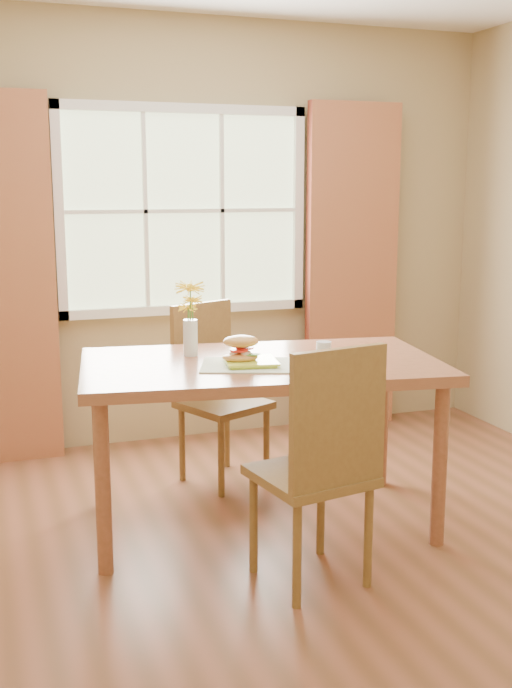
{
  "coord_description": "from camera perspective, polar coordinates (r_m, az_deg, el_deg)",
  "views": [
    {
      "loc": [
        -1.28,
        -3.17,
        1.66
      ],
      "look_at": [
        -0.05,
        0.34,
        0.93
      ],
      "focal_mm": 42.0,
      "sensor_mm": 36.0,
      "label": 1
    }
  ],
  "objects": [
    {
      "name": "croissant_sandwich",
      "position": [
        3.75,
        -1.09,
        -0.36
      ],
      "size": [
        0.19,
        0.15,
        0.13
      ],
      "rotation": [
        0.0,
        0.0,
        -0.22
      ],
      "color": "#D38148",
      "rests_on": "plate"
    },
    {
      "name": "plate",
      "position": [
        3.77,
        -0.38,
        -1.34
      ],
      "size": [
        0.27,
        0.27,
        0.01
      ],
      "primitive_type": "cube",
      "rotation": [
        0.0,
        0.0,
        -0.17
      ],
      "color": "#C7DE37",
      "rests_on": "placemat"
    },
    {
      "name": "chair_far",
      "position": [
        4.57,
        -3.03,
        -2.85
      ],
      "size": [
        0.55,
        0.55,
        1.01
      ],
      "rotation": [
        0.0,
        0.0,
        0.42
      ],
      "color": "brown",
      "rests_on": "room"
    },
    {
      "name": "water_glass",
      "position": [
        3.81,
        4.82,
        -0.67
      ],
      "size": [
        0.07,
        0.07,
        0.11
      ],
      "color": "silver",
      "rests_on": "dining_table"
    },
    {
      "name": "room",
      "position": [
        3.44,
        2.64,
        5.97
      ],
      "size": [
        4.24,
        3.84,
        2.74
      ],
      "color": "brown",
      "rests_on": "ground"
    },
    {
      "name": "chair_near",
      "position": [
        3.32,
        4.78,
        -8.04
      ],
      "size": [
        0.51,
        0.51,
        1.05
      ],
      "rotation": [
        0.0,
        0.0,
        0.18
      ],
      "color": "brown",
      "rests_on": "room"
    },
    {
      "name": "placemat",
      "position": [
        3.77,
        -0.44,
        -1.51
      ],
      "size": [
        0.54,
        0.47,
        0.01
      ],
      "primitive_type": "cube",
      "rotation": [
        0.0,
        0.0,
        -0.36
      ],
      "color": "beige",
      "rests_on": "dining_table"
    },
    {
      "name": "flower_vase",
      "position": [
        3.97,
        -4.69,
        2.33
      ],
      "size": [
        0.15,
        0.15,
        0.37
      ],
      "color": "silver",
      "rests_on": "dining_table"
    },
    {
      "name": "window",
      "position": [
        5.21,
        -5.15,
        9.38
      ],
      "size": [
        1.62,
        0.06,
        1.32
      ],
      "color": "beige",
      "rests_on": "room"
    },
    {
      "name": "dining_table",
      "position": [
        3.89,
        0.35,
        -2.43
      ],
      "size": [
        1.83,
        1.2,
        0.83
      ],
      "rotation": [
        0.0,
        0.0,
        -0.15
      ],
      "color": "brown",
      "rests_on": "room"
    },
    {
      "name": "curtain_right",
      "position": [
        5.55,
        6.8,
        5.31
      ],
      "size": [
        0.65,
        0.08,
        2.2
      ],
      "primitive_type": "cube",
      "color": "maroon",
      "rests_on": "room"
    }
  ]
}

